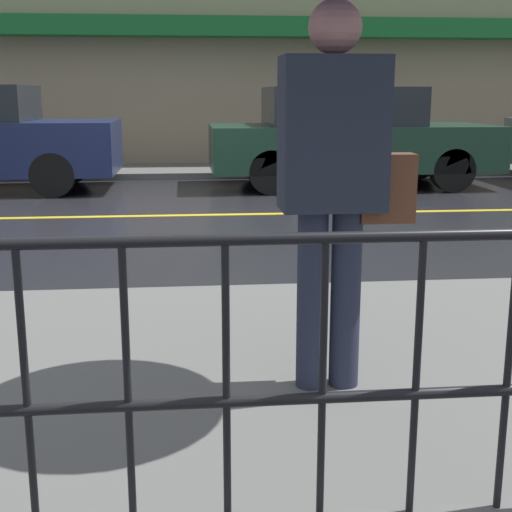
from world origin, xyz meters
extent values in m
plane|color=black|center=(0.00, 0.00, 0.00)|extent=(80.00, 80.00, 0.00)
cube|color=#60605E|center=(0.00, -5.15, 0.05)|extent=(28.00, 3.08, 0.11)
cube|color=#60605E|center=(0.00, 4.50, 0.05)|extent=(28.00, 1.78, 0.11)
cube|color=gold|center=(0.00, 0.00, 0.00)|extent=(25.20, 0.12, 0.01)
cube|color=gray|center=(0.00, 5.53, 2.81)|extent=(28.00, 0.30, 5.63)
cube|color=#196B2D|center=(0.00, 5.11, 2.60)|extent=(16.80, 0.55, 0.35)
cylinder|color=black|center=(0.00, -6.44, 1.02)|extent=(12.00, 0.04, 0.04)
cylinder|color=black|center=(0.00, -6.44, 0.52)|extent=(12.00, 0.04, 0.04)
cylinder|color=black|center=(-0.59, -6.44, 0.56)|extent=(0.02, 0.02, 0.91)
cylinder|color=black|center=(-0.29, -6.44, 0.56)|extent=(0.02, 0.02, 0.91)
cylinder|color=black|center=(0.00, -6.44, 0.56)|extent=(0.02, 0.02, 0.91)
cylinder|color=black|center=(0.29, -6.44, 0.56)|extent=(0.02, 0.02, 0.91)
cylinder|color=black|center=(0.59, -6.44, 0.56)|extent=(0.02, 0.02, 0.91)
cylinder|color=black|center=(0.88, -6.44, 0.56)|extent=(0.02, 0.02, 0.91)
cylinder|color=#23283D|center=(0.44, -5.39, 0.52)|extent=(0.14, 0.14, 0.82)
cylinder|color=#23283D|center=(0.60, -5.39, 0.52)|extent=(0.14, 0.14, 0.82)
cube|color=#232838|center=(0.52, -5.39, 1.25)|extent=(0.44, 0.27, 0.65)
sphere|color=tan|center=(0.52, -5.39, 1.69)|extent=(0.23, 0.23, 0.23)
cylinder|color=#262628|center=(0.52, -5.39, 1.62)|extent=(0.02, 0.02, 0.73)
cube|color=brown|center=(0.77, -5.39, 1.02)|extent=(0.24, 0.12, 0.30)
cylinder|color=black|center=(-1.95, 3.31, 0.31)|extent=(0.62, 0.22, 0.62)
cylinder|color=black|center=(-1.95, 1.74, 0.31)|extent=(0.62, 0.22, 0.62)
cube|color=#193828|center=(2.45, 2.52, 0.61)|extent=(4.34, 1.87, 0.67)
cube|color=#1E2328|center=(2.28, 2.52, 1.23)|extent=(2.26, 1.72, 0.57)
cylinder|color=black|center=(3.79, 3.35, 0.32)|extent=(0.64, 0.22, 0.64)
cylinder|color=black|center=(3.79, 1.70, 0.32)|extent=(0.64, 0.22, 0.64)
cylinder|color=black|center=(1.11, 3.35, 0.32)|extent=(0.64, 0.22, 0.64)
cylinder|color=black|center=(1.11, 1.70, 0.32)|extent=(0.64, 0.22, 0.64)
camera|label=1|loc=(-0.11, -8.43, 1.42)|focal=50.00mm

